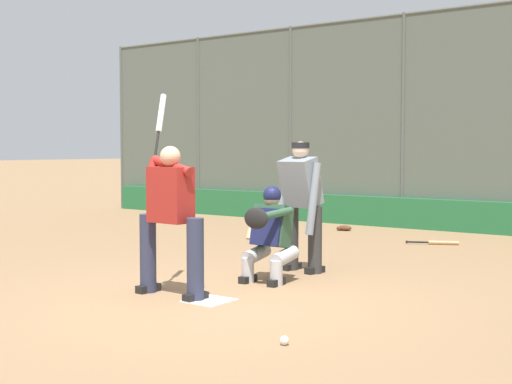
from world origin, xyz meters
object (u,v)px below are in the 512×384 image
(batter_at_plate, at_px, (170,215))
(fielding_glove_on_dirt, at_px, (344,228))
(catcher_behind_plate, at_px, (269,233))
(baseball_loose, at_px, (284,340))
(umpire_home, at_px, (301,202))
(spare_bat_near_backstop, at_px, (439,243))

(batter_at_plate, xyz_separation_m, fielding_glove_on_dirt, (1.45, -6.32, -0.80))
(catcher_behind_plate, height_order, baseball_loose, catcher_behind_plate)
(umpire_home, relative_size, baseball_loose, 21.97)
(umpire_home, height_order, baseball_loose, umpire_home)
(batter_at_plate, distance_m, fielding_glove_on_dirt, 6.54)
(catcher_behind_plate, bearing_deg, fielding_glove_on_dirt, -74.46)
(spare_bat_near_backstop, height_order, baseball_loose, baseball_loose)
(batter_at_plate, xyz_separation_m, baseball_loose, (-1.99, 0.85, -0.82))
(catcher_behind_plate, xyz_separation_m, fielding_glove_on_dirt, (1.82, -5.08, -0.52))
(umpire_home, bearing_deg, fielding_glove_on_dirt, -59.73)
(umpire_home, distance_m, baseball_loose, 3.45)
(baseball_loose, bearing_deg, umpire_home, -59.77)
(umpire_home, xyz_separation_m, spare_bat_near_backstop, (-0.44, -3.45, -0.84))
(batter_at_plate, relative_size, umpire_home, 1.32)
(batter_at_plate, xyz_separation_m, catcher_behind_plate, (-0.37, -1.25, -0.28))
(catcher_behind_plate, height_order, spare_bat_near_backstop, catcher_behind_plate)
(spare_bat_near_backstop, height_order, fielding_glove_on_dirt, fielding_glove_on_dirt)
(catcher_behind_plate, relative_size, umpire_home, 0.68)
(umpire_home, bearing_deg, baseball_loose, 128.18)
(batter_at_plate, xyz_separation_m, spare_bat_near_backstop, (-0.75, -5.48, -0.82))
(spare_bat_near_backstop, xyz_separation_m, fielding_glove_on_dirt, (2.20, -0.84, 0.02))
(catcher_behind_plate, distance_m, fielding_glove_on_dirt, 5.42)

